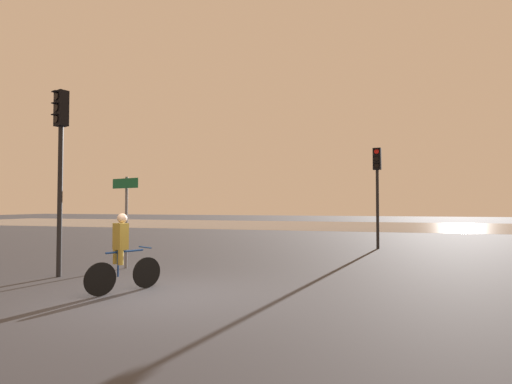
{
  "coord_description": "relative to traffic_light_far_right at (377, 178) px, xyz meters",
  "views": [
    {
      "loc": [
        3.87,
        -7.01,
        1.79
      ],
      "look_at": [
        0.5,
        5.0,
        2.2
      ],
      "focal_mm": 28.0,
      "sensor_mm": 36.0,
      "label": 1
    }
  ],
  "objects": [
    {
      "name": "direction_sign_post",
      "position": [
        -7.02,
        -7.24,
        -1.2
      ],
      "size": [
        1.05,
        0.39,
        2.6
      ],
      "rotation": [
        0.0,
        0.0,
        2.81
      ],
      "color": "slate",
      "rests_on": "ground"
    },
    {
      "name": "water_strip",
      "position": [
        -4.25,
        18.43,
        -2.9
      ],
      "size": [
        80.0,
        16.0,
        0.01
      ],
      "primitive_type": "cube",
      "color": "slate",
      "rests_on": "ground"
    },
    {
      "name": "ground_plane",
      "position": [
        -4.25,
        -10.16,
        -2.9
      ],
      "size": [
        120.0,
        120.0,
        0.0
      ],
      "primitive_type": "plane",
      "color": "#333338"
    },
    {
      "name": "traffic_light_near_left",
      "position": [
        -7.84,
        -8.87,
        0.34
      ],
      "size": [
        0.38,
        0.4,
        4.68
      ],
      "rotation": [
        0.0,
        0.0,
        2.79
      ],
      "color": "black",
      "rests_on": "ground"
    },
    {
      "name": "cyclist",
      "position": [
        -5.26,
        -9.98,
        -2.08
      ],
      "size": [
        0.82,
        1.55,
        1.62
      ],
      "rotation": [
        0.0,
        0.0,
        -0.46
      ],
      "color": "black",
      "rests_on": "ground"
    },
    {
      "name": "traffic_light_far_right",
      "position": [
        0.0,
        0.0,
        0.0
      ],
      "size": [
        0.35,
        0.37,
        4.15
      ],
      "rotation": [
        0.0,
        0.0,
        2.98
      ],
      "color": "black",
      "rests_on": "ground"
    }
  ]
}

